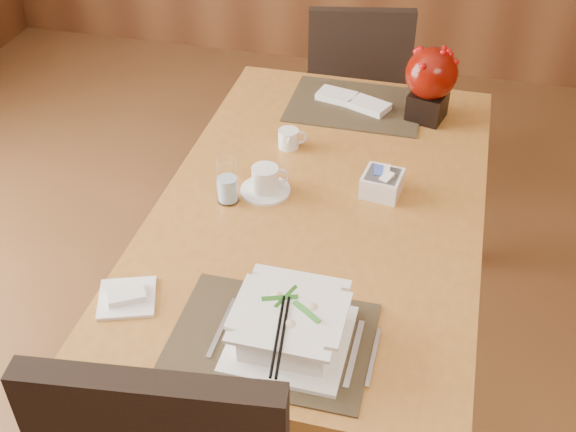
% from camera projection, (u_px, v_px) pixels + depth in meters
% --- Properties ---
extents(dining_table, '(0.90, 1.50, 0.75)m').
position_uv_depth(dining_table, '(321.00, 225.00, 2.11)').
color(dining_table, '#AB702F').
rests_on(dining_table, ground).
extents(placemat_near, '(0.45, 0.33, 0.01)m').
position_uv_depth(placemat_near, '(272.00, 339.00, 1.63)').
color(placemat_near, black).
rests_on(placemat_near, dining_table).
extents(placemat_far, '(0.45, 0.33, 0.01)m').
position_uv_depth(placemat_far, '(355.00, 105.00, 2.47)').
color(placemat_far, black).
rests_on(placemat_far, dining_table).
extents(soup_setting, '(0.27, 0.27, 0.11)m').
position_uv_depth(soup_setting, '(290.00, 326.00, 1.59)').
color(soup_setting, white).
rests_on(soup_setting, dining_table).
extents(coffee_cup, '(0.14, 0.14, 0.08)m').
position_uv_depth(coffee_cup, '(265.00, 182.00, 2.05)').
color(coffee_cup, white).
rests_on(coffee_cup, dining_table).
extents(water_glass, '(0.07, 0.07, 0.14)m').
position_uv_depth(water_glass, '(227.00, 180.00, 2.00)').
color(water_glass, white).
rests_on(water_glass, dining_table).
extents(creamer_jug, '(0.11, 0.11, 0.06)m').
position_uv_depth(creamer_jug, '(289.00, 139.00, 2.25)').
color(creamer_jug, white).
rests_on(creamer_jug, dining_table).
extents(sugar_caddy, '(0.12, 0.12, 0.06)m').
position_uv_depth(sugar_caddy, '(382.00, 184.00, 2.05)').
color(sugar_caddy, white).
rests_on(sugar_caddy, dining_table).
extents(berry_decor, '(0.17, 0.17, 0.25)m').
position_uv_depth(berry_decor, '(431.00, 80.00, 2.32)').
color(berry_decor, black).
rests_on(berry_decor, dining_table).
extents(napkins_far, '(0.27, 0.17, 0.02)m').
position_uv_depth(napkins_far, '(355.00, 101.00, 2.46)').
color(napkins_far, white).
rests_on(napkins_far, dining_table).
extents(bread_plate, '(0.17, 0.17, 0.01)m').
position_uv_depth(bread_plate, '(127.00, 298.00, 1.73)').
color(bread_plate, white).
rests_on(bread_plate, dining_table).
extents(far_chair, '(0.50, 0.51, 0.92)m').
position_uv_depth(far_chair, '(356.00, 91.00, 3.04)').
color(far_chair, black).
rests_on(far_chair, ground).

